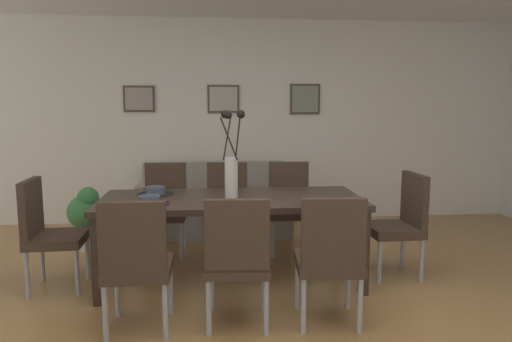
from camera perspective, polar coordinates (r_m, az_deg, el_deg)
name	(u,v)px	position (r m, az deg, el deg)	size (l,w,h in m)	color
ground_plane	(280,336)	(3.29, 2.93, -19.47)	(9.00, 9.00, 0.00)	#A87A47
back_wall_panel	(244,122)	(6.15, -1.44, 6.02)	(9.00, 0.10, 2.60)	white
dining_table	(231,205)	(4.00, -3.01, -4.19)	(2.20, 0.91, 0.74)	#33261E
dining_chair_near_left	(136,259)	(3.23, -14.36, -10.36)	(0.44, 0.44, 0.92)	#3D2D23
dining_chair_near_right	(165,204)	(4.90, -11.04, -3.94)	(0.46, 0.46, 0.92)	#3D2D23
dining_chair_far_left	(237,255)	(3.21, -2.29, -10.24)	(0.47, 0.47, 0.92)	#3D2D23
dining_chair_far_right	(227,203)	(4.86, -3.55, -3.92)	(0.47, 0.47, 0.92)	#3D2D23
dining_chair_mid_left	(330,254)	(3.28, 9.00, -9.94)	(0.47, 0.47, 0.92)	#3D2D23
dining_chair_mid_right	(289,202)	(4.91, 4.08, -3.79)	(0.47, 0.47, 0.92)	#3D2D23
dining_chair_head_west	(47,229)	(4.24, -24.12, -6.41)	(0.46, 0.46, 0.92)	#3D2D23
dining_chair_head_east	(401,219)	(4.36, 17.29, -5.65)	(0.45, 0.45, 0.92)	#3D2D23
centerpiece_vase	(231,164)	(3.94, -3.03, 0.82)	(0.21, 0.23, 0.73)	silver
placemat_near_left	(149,204)	(3.81, -12.87, -3.89)	(0.32, 0.32, 0.01)	black
bowl_near_left	(149,199)	(3.80, -12.89, -3.34)	(0.17, 0.17, 0.07)	#475166
placemat_near_right	(155,194)	(4.21, -12.16, -2.74)	(0.32, 0.32, 0.01)	black
bowl_near_right	(155,190)	(4.20, -12.18, -2.24)	(0.17, 0.17, 0.07)	#475166
sofa	(215,208)	(5.71, -4.98, -4.49)	(1.77, 0.84, 0.80)	gray
framed_picture_left	(139,99)	(6.13, -14.05, 8.52)	(0.39, 0.03, 0.33)	#473828
framed_picture_center	(223,99)	(6.06, -3.99, 8.74)	(0.40, 0.03, 0.35)	#473828
framed_picture_right	(305,99)	(6.18, 5.99, 8.71)	(0.39, 0.03, 0.39)	#473828
potted_plant	(85,215)	(5.27, -20.05, -5.01)	(0.36, 0.36, 0.67)	silver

